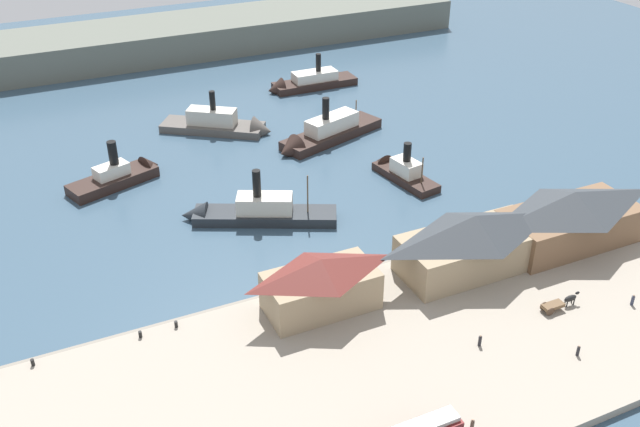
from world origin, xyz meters
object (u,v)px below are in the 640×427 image
ferry_shed_central_terminal (472,242)px  ferry_moored_west (322,135)px  mooring_post_center_west (176,324)px  ferry_mid_harbor (226,125)px  ferry_moored_east (122,175)px  ferry_shed_customs_shed (321,283)px  mooring_post_center_east (140,334)px  ferry_shed_west_terminal (570,217)px  pedestrian_walking_west (472,425)px  mooring_post_east (33,362)px  horse_cart (559,303)px  pedestrian_standing_center (480,341)px  pedestrian_near_west_shed (633,300)px  ferry_approaching_east (249,212)px  ferry_near_quay (305,83)px  ferry_outer_harbor (400,170)px  pedestrian_walking_east (578,351)px

ferry_shed_central_terminal → ferry_moored_west: bearing=90.0°
mooring_post_center_west → ferry_mid_harbor: bearing=65.9°
ferry_moored_east → ferry_moored_west: 39.78m
ferry_shed_customs_shed → mooring_post_center_west: ferry_shed_customs_shed is taller
mooring_post_center_east → ferry_moored_east: bearing=81.3°
ferry_shed_west_terminal → mooring_post_center_east: bearing=175.3°
pedestrian_walking_west → ferry_shed_central_terminal: bearing=55.2°
pedestrian_walking_west → mooring_post_east: (-41.86, 30.70, -0.33)m
horse_cart → ferry_mid_harbor: size_ratio=0.26×
ferry_shed_central_terminal → pedestrian_standing_center: bearing=-121.0°
pedestrian_near_west_shed → mooring_post_east: 77.39m
pedestrian_walking_west → ferry_approaching_east: ferry_approaching_east is taller
horse_cart → pedestrian_near_west_shed: size_ratio=3.47×
ferry_shed_customs_shed → ferry_mid_harbor: size_ratio=0.67×
ferry_near_quay → ferry_moored_west: size_ratio=0.85×
horse_cart → ferry_outer_harbor: (1.25, 43.58, -0.71)m
ferry_shed_west_terminal → pedestrian_walking_east: ferry_shed_west_terminal is taller
ferry_shed_central_terminal → ferry_near_quay: 80.19m
ferry_moored_east → mooring_post_center_east: bearing=-98.7°
mooring_post_center_east → ferry_mid_harbor: 66.34m
pedestrian_walking_east → ferry_moored_east: (-40.83, 71.35, -0.47)m
pedestrian_walking_east → mooring_post_east: bearing=156.6°
mooring_post_center_west → ferry_mid_harbor: (26.26, 58.66, -0.17)m
pedestrian_walking_east → mooring_post_east: size_ratio=1.76×
pedestrian_near_west_shed → ferry_approaching_east: bearing=130.9°
ferry_moored_west → ferry_near_quay: bearing=72.2°
mooring_post_east → ferry_mid_harbor: bearing=53.1°
pedestrian_walking_west → ferry_moored_west: ferry_moored_west is taller
horse_cart → mooring_post_east: size_ratio=6.54×
ferry_near_quay → ferry_mid_harbor: (-25.15, -16.04, 0.05)m
ferry_moored_east → ferry_approaching_east: bearing=-54.2°
horse_cart → mooring_post_center_west: 50.54m
pedestrian_walking_east → ferry_outer_harbor: bearing=84.0°
ferry_shed_central_terminal → mooring_post_center_west: size_ratio=23.77×
pedestrian_walking_west → horse_cart: bearing=28.8°
ferry_mid_harbor → ferry_approaching_east: bearing=-102.5°
ferry_shed_central_terminal → pedestrian_walking_east: ferry_shed_central_terminal is taller
ferry_shed_central_terminal → ferry_near_quay: (9.30, 79.54, -4.23)m
pedestrian_walking_west → ferry_mid_harbor: 89.11m
ferry_shed_central_terminal → pedestrian_standing_center: ferry_shed_central_terminal is taller
mooring_post_center_east → pedestrian_standing_center: bearing=-27.1°
ferry_moored_east → ferry_mid_harbor: ferry_mid_harbor is taller
ferry_near_quay → pedestrian_standing_center: bearing=-100.9°
ferry_shed_central_terminal → ferry_near_quay: ferry_shed_central_terminal is taller
ferry_outer_harbor → pedestrian_walking_west: bearing=-113.3°
ferry_moored_east → ferry_mid_harbor: bearing=29.0°
pedestrian_standing_center → ferry_moored_east: ferry_moored_east is taller
pedestrian_near_west_shed → ferry_mid_harbor: size_ratio=0.08×
pedestrian_near_west_shed → pedestrian_walking_east: (-13.68, -4.65, -0.05)m
horse_cart → pedestrian_near_west_shed: (9.50, -3.54, -0.15)m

